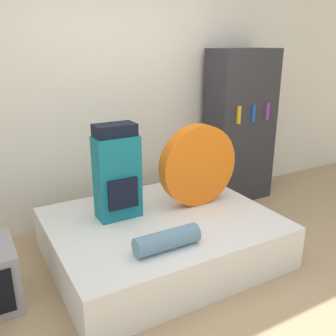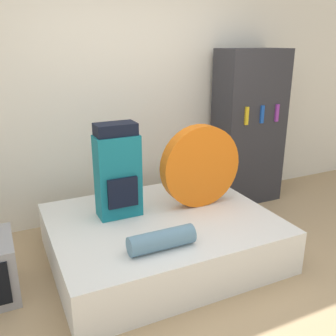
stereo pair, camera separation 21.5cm
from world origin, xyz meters
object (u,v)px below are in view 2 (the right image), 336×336
backpack (118,172)px  bookshelf (249,128)px  tent_bag (200,166)px  sleeping_roll (162,240)px

backpack → bookshelf: (1.79, 0.55, 0.10)m
tent_bag → bookshelf: bookshelf is taller
bookshelf → backpack: bearing=-162.8°
bookshelf → sleeping_roll: bearing=-143.6°
backpack → sleeping_roll: 0.77m
backpack → tent_bag: 0.76m
tent_bag → backpack: bearing=171.7°
tent_bag → sleeping_roll: size_ratio=1.49×
tent_bag → sleeping_roll: tent_bag is taller
backpack → tent_bag: size_ratio=1.08×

